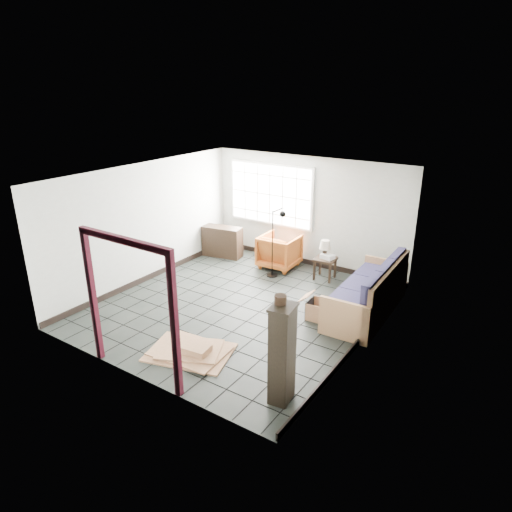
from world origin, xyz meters
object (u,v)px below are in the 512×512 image
Objects in this scene: futon_sofa at (370,295)px; armchair at (279,250)px; side_table at (325,262)px; tall_shelf at (282,354)px.

futon_sofa is 2.86m from armchair.
armchair is at bearing 177.59° from side_table.
tall_shelf is at bearing 118.84° from armchair.
armchair is 0.60× the size of tall_shelf.
side_table is (-1.43, 1.03, 0.03)m from futon_sofa.
futon_sofa is at bearing 80.07° from tall_shelf.
armchair is 4.92m from tall_shelf.
armchair is at bearing 113.22° from tall_shelf.
futon_sofa is 4.85× the size of side_table.
tall_shelf is at bearing -93.75° from futon_sofa.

